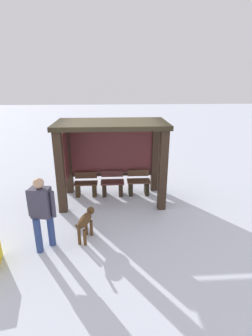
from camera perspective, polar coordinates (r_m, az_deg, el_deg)
ground_plane at (r=7.36m, az=-3.05°, el=-7.22°), size 60.00×60.00×0.00m
bus_shelter at (r=6.93m, az=-3.94°, el=5.47°), size 2.96×1.56×2.28m
bench_left_inside at (r=7.58m, az=-9.14°, el=-4.20°), size 0.70×0.34×0.70m
bench_center_inside at (r=7.54m, az=-3.11°, el=-4.06°), size 0.70×0.41×0.72m
bench_right_inside at (r=7.58m, az=2.92°, el=-3.91°), size 0.70×0.39×0.73m
person_walking at (r=5.23m, az=-18.77°, el=-9.04°), size 0.58×0.37×1.57m
dog at (r=5.54m, az=-9.26°, el=-12.00°), size 0.38×0.83×0.62m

